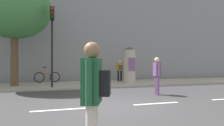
{
  "coord_description": "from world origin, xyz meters",
  "views": [
    {
      "loc": [
        -2.12,
        -6.78,
        1.46
      ],
      "look_at": [
        0.64,
        2.0,
        1.49
      ],
      "focal_mm": 33.42,
      "sensor_mm": 36.0,
      "label": 1
    }
  ],
  "objects_px": {
    "traffic_light": "(52,33)",
    "pedestrian_near_pole": "(93,90)",
    "street_tree": "(15,9)",
    "pedestrian_tallest": "(157,73)",
    "pedestrian_with_backpack": "(120,69)",
    "poster_column": "(130,64)",
    "bicycle_leaning": "(47,77)"
  },
  "relations": [
    {
      "from": "street_tree",
      "to": "pedestrian_near_pole",
      "type": "relative_size",
      "value": 3.59
    },
    {
      "from": "street_tree",
      "to": "poster_column",
      "type": "bearing_deg",
      "value": 0.42
    },
    {
      "from": "poster_column",
      "to": "pedestrian_tallest",
      "type": "height_order",
      "value": "poster_column"
    },
    {
      "from": "pedestrian_tallest",
      "to": "bicycle_leaning",
      "type": "xyz_separation_m",
      "value": [
        -4.92,
        6.56,
        -0.5
      ]
    },
    {
      "from": "street_tree",
      "to": "pedestrian_tallest",
      "type": "relative_size",
      "value": 3.62
    },
    {
      "from": "poster_column",
      "to": "pedestrian_with_backpack",
      "type": "bearing_deg",
      "value": 102.04
    },
    {
      "from": "traffic_light",
      "to": "poster_column",
      "type": "relative_size",
      "value": 1.79
    },
    {
      "from": "poster_column",
      "to": "traffic_light",
      "type": "bearing_deg",
      "value": -164.48
    },
    {
      "from": "poster_column",
      "to": "pedestrian_with_backpack",
      "type": "xyz_separation_m",
      "value": [
        -0.27,
        1.27,
        -0.33
      ]
    },
    {
      "from": "traffic_light",
      "to": "pedestrian_near_pole",
      "type": "xyz_separation_m",
      "value": [
        0.36,
        -9.08,
        -2.06
      ]
    },
    {
      "from": "poster_column",
      "to": "pedestrian_with_backpack",
      "type": "height_order",
      "value": "poster_column"
    },
    {
      "from": "bicycle_leaning",
      "to": "street_tree",
      "type": "bearing_deg",
      "value": -134.91
    },
    {
      "from": "street_tree",
      "to": "pedestrian_tallest",
      "type": "bearing_deg",
      "value": -34.94
    },
    {
      "from": "pedestrian_near_pole",
      "to": "pedestrian_tallest",
      "type": "bearing_deg",
      "value": 53.19
    },
    {
      "from": "poster_column",
      "to": "bicycle_leaning",
      "type": "relative_size",
      "value": 1.4
    },
    {
      "from": "poster_column",
      "to": "pedestrian_near_pole",
      "type": "relative_size",
      "value": 1.4
    },
    {
      "from": "bicycle_leaning",
      "to": "poster_column",
      "type": "bearing_deg",
      "value": -18.06
    },
    {
      "from": "traffic_light",
      "to": "pedestrian_with_backpack",
      "type": "distance_m",
      "value": 6.02
    },
    {
      "from": "pedestrian_near_pole",
      "to": "pedestrian_tallest",
      "type": "xyz_separation_m",
      "value": [
        4.31,
        5.75,
        -0.03
      ]
    },
    {
      "from": "traffic_light",
      "to": "bicycle_leaning",
      "type": "xyz_separation_m",
      "value": [
        -0.26,
        3.24,
        -2.6
      ]
    },
    {
      "from": "pedestrian_near_pole",
      "to": "pedestrian_with_backpack",
      "type": "xyz_separation_m",
      "value": [
        4.61,
        11.79,
        0.01
      ]
    },
    {
      "from": "traffic_light",
      "to": "pedestrian_with_backpack",
      "type": "xyz_separation_m",
      "value": [
        4.96,
        2.72,
        -2.06
      ]
    },
    {
      "from": "traffic_light",
      "to": "bicycle_leaning",
      "type": "distance_m",
      "value": 4.17
    },
    {
      "from": "street_tree",
      "to": "pedestrian_tallest",
      "type": "distance_m",
      "value": 9.02
    },
    {
      "from": "traffic_light",
      "to": "street_tree",
      "type": "xyz_separation_m",
      "value": [
        -2.09,
        1.4,
        1.57
      ]
    },
    {
      "from": "poster_column",
      "to": "pedestrian_near_pole",
      "type": "distance_m",
      "value": 11.61
    },
    {
      "from": "traffic_light",
      "to": "poster_column",
      "type": "height_order",
      "value": "traffic_light"
    },
    {
      "from": "pedestrian_with_backpack",
      "to": "poster_column",
      "type": "bearing_deg",
      "value": -77.96
    },
    {
      "from": "poster_column",
      "to": "pedestrian_near_pole",
      "type": "xyz_separation_m",
      "value": [
        -4.88,
        -10.53,
        -0.34
      ]
    },
    {
      "from": "bicycle_leaning",
      "to": "pedestrian_tallest",
      "type": "bearing_deg",
      "value": -53.16
    },
    {
      "from": "traffic_light",
      "to": "bicycle_leaning",
      "type": "bearing_deg",
      "value": 94.51
    },
    {
      "from": "pedestrian_near_pole",
      "to": "pedestrian_tallest",
      "type": "relative_size",
      "value": 1.01
    }
  ]
}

